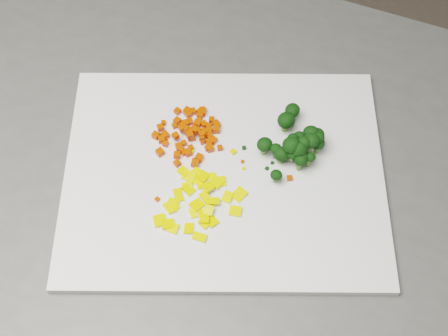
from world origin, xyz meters
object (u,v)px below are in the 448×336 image
at_px(counter_block, 218,270).
at_px(pepper_pile, 198,201).
at_px(broccoli_pile, 299,141).
at_px(carrot_pile, 189,134).
at_px(cutting_board, 224,174).

bearing_deg(counter_block, pepper_pile, -81.26).
bearing_deg(counter_block, broccoli_pile, 19.27).
relative_size(carrot_pile, broccoli_pile, 0.83).
bearing_deg(broccoli_pile, pepper_pile, -126.18).
height_order(counter_block, carrot_pile, carrot_pile).
bearing_deg(cutting_board, counter_block, 129.17).
xyz_separation_m(counter_block, carrot_pile, (-0.04, -0.00, 0.47)).
distance_m(cutting_board, pepper_pile, 0.06).
xyz_separation_m(counter_block, broccoli_pile, (0.10, 0.04, 0.49)).
height_order(cutting_board, pepper_pile, pepper_pile).
relative_size(counter_block, cutting_board, 2.28).
bearing_deg(carrot_pile, counter_block, 3.08).
height_order(counter_block, pepper_pile, pepper_pile).
relative_size(cutting_board, carrot_pile, 4.50).
distance_m(counter_block, carrot_pile, 0.48).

